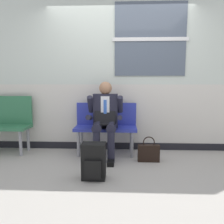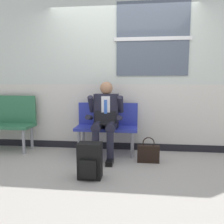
{
  "view_description": "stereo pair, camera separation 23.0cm",
  "coord_description": "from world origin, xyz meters",
  "px_view_note": "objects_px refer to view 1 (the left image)",
  "views": [
    {
      "loc": [
        0.04,
        -3.29,
        1.21
      ],
      "look_at": [
        -0.12,
        0.16,
        0.75
      ],
      "focal_mm": 35.7,
      "sensor_mm": 36.0,
      "label": 1
    },
    {
      "loc": [
        0.27,
        -3.27,
        1.21
      ],
      "look_at": [
        -0.12,
        0.16,
        0.75
      ],
      "focal_mm": 35.7,
      "sensor_mm": 36.0,
      "label": 2
    }
  ],
  "objects_px": {
    "bench_with_person": "(106,124)",
    "person_seated": "(105,118)",
    "backpack": "(94,162)",
    "handbag": "(149,153)"
  },
  "relations": [
    {
      "from": "bench_with_person",
      "to": "person_seated",
      "type": "distance_m",
      "value": 0.24
    },
    {
      "from": "bench_with_person",
      "to": "person_seated",
      "type": "xyz_separation_m",
      "value": [
        0.0,
        -0.19,
        0.14
      ]
    },
    {
      "from": "backpack",
      "to": "handbag",
      "type": "xyz_separation_m",
      "value": [
        0.76,
        0.65,
        -0.08
      ]
    },
    {
      "from": "person_seated",
      "to": "backpack",
      "type": "relative_size",
      "value": 2.66
    },
    {
      "from": "person_seated",
      "to": "handbag",
      "type": "relative_size",
      "value": 3.11
    },
    {
      "from": "bench_with_person",
      "to": "person_seated",
      "type": "bearing_deg",
      "value": -90.0
    },
    {
      "from": "bench_with_person",
      "to": "handbag",
      "type": "height_order",
      "value": "bench_with_person"
    },
    {
      "from": "person_seated",
      "to": "handbag",
      "type": "xyz_separation_m",
      "value": [
        0.68,
        -0.2,
        -0.51
      ]
    },
    {
      "from": "person_seated",
      "to": "backpack",
      "type": "height_order",
      "value": "person_seated"
    },
    {
      "from": "backpack",
      "to": "handbag",
      "type": "distance_m",
      "value": 1.01
    }
  ]
}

